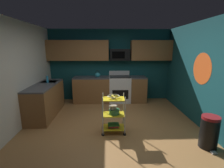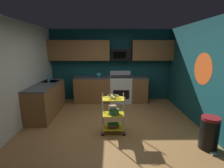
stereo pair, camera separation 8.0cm
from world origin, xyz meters
The scene contains 17 objects.
floor centered at (0.00, 0.00, -0.02)m, with size 4.40×4.80×0.04m, color #A87542.
wall_back centered at (0.00, 2.43, 1.30)m, with size 4.52×0.06×2.60m, color #14474C.
wall_left centered at (-2.23, 0.00, 1.30)m, with size 0.06×4.80×2.60m, color silver.
wall_right centered at (2.23, 0.00, 1.30)m, with size 0.06×4.80×2.60m, color #14474C.
wall_flower_decal centered at (2.20, 0.20, 1.45)m, with size 0.77×0.77×0.00m, color #E5591E.
counter_run centered at (-0.77, 1.63, 0.46)m, with size 3.50×2.34×0.92m.
oven_range centered at (0.36, 2.10, 0.48)m, with size 0.76×0.65×1.10m.
upper_cabinets centered at (-0.08, 2.23, 1.85)m, with size 4.40×0.33×0.70m.
microwave centered at (0.35, 2.21, 1.70)m, with size 0.70×0.39×0.40m.
rolling_cart centered at (0.04, -0.16, 0.45)m, with size 0.56×0.36×0.91m.
fruit_bowl centered at (0.04, -0.16, 0.88)m, with size 0.27×0.27×0.07m.
mixing_bowl_large centered at (0.06, -0.16, 0.52)m, with size 0.25×0.25×0.11m.
mixing_bowl_small centered at (0.03, -0.14, 0.62)m, with size 0.18×0.18×0.08m.
book_stack centered at (0.04, -0.16, 0.17)m, with size 0.27×0.21×0.08m.
kettle centered at (-0.44, 2.10, 1.00)m, with size 0.21×0.18×0.26m.
dish_soap_bottle centered at (-1.90, 1.19, 1.02)m, with size 0.06×0.06×0.20m, color #2D8CBF.
trash_can centered at (1.90, -0.81, 0.33)m, with size 0.34×0.42×0.66m.
Camera 1 is at (-0.11, -3.68, 1.96)m, focal length 26.20 mm.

